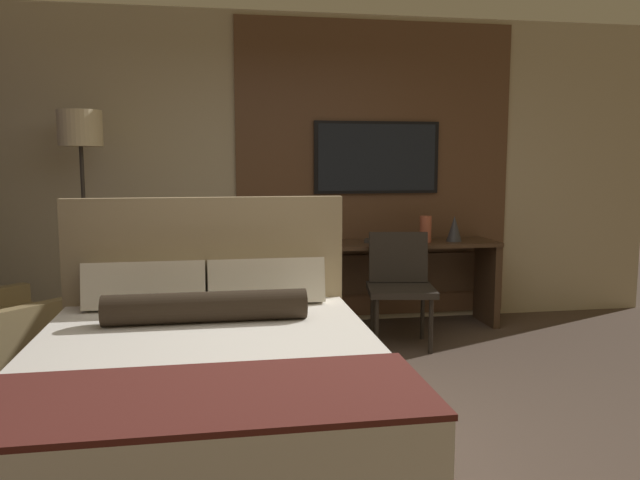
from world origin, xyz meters
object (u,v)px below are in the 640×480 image
at_px(floor_lamp, 81,148).
at_px(book, 377,241).
at_px(tv, 377,158).
at_px(bed, 207,391).
at_px(vase_tall, 426,229).
at_px(vase_short, 454,229).
at_px(armchair_by_window, 1,339).
at_px(desk, 381,268).
at_px(desk_chair, 400,278).

xyz_separation_m(floor_lamp, book, (2.45, 0.11, -0.80)).
xyz_separation_m(tv, floor_lamp, (-2.50, -0.37, 0.07)).
distance_m(bed, vase_tall, 2.97).
bearing_deg(floor_lamp, vase_short, 1.35).
bearing_deg(armchair_by_window, book, -121.21).
relative_size(bed, desk, 1.02).
height_order(armchair_by_window, floor_lamp, floor_lamp).
relative_size(desk_chair, armchair_by_window, 0.80).
relative_size(desk, tv, 1.77).
height_order(desk_chair, vase_tall, vase_tall).
relative_size(vase_tall, vase_short, 1.02).
distance_m(desk_chair, vase_short, 0.84).
relative_size(tv, desk_chair, 1.28).
bearing_deg(vase_short, armchair_by_window, -168.29).
height_order(vase_tall, vase_short, vase_tall).
height_order(bed, desk, bed).
relative_size(tv, floor_lamp, 0.62).
bearing_deg(vase_tall, bed, -130.74).
bearing_deg(desk_chair, vase_short, 44.17).
xyz_separation_m(desk, vase_tall, (0.37, -0.11, 0.36)).
bearing_deg(vase_tall, desk, 163.43).
height_order(floor_lamp, book, floor_lamp).
bearing_deg(book, tv, 77.89).
height_order(desk, book, book).
xyz_separation_m(floor_lamp, vase_short, (3.15, 0.07, -0.70)).
distance_m(desk, book, 0.27).
distance_m(tv, book, 0.78).
height_order(armchair_by_window, book, book).
distance_m(vase_short, book, 0.71).
distance_m(tv, floor_lamp, 2.53).
bearing_deg(tv, floor_lamp, -171.59).
bearing_deg(tv, vase_tall, -40.18).
relative_size(desk, vase_tall, 8.79).
xyz_separation_m(desk, armchair_by_window, (-2.96, -0.84, -0.27)).
relative_size(desk_chair, book, 3.52).
xyz_separation_m(tv, vase_tall, (0.37, -0.31, -0.63)).
xyz_separation_m(bed, tv, (1.53, 2.52, 1.17)).
relative_size(tv, vase_short, 5.05).
relative_size(armchair_by_window, vase_short, 4.95).
height_order(vase_short, book, vase_short).
distance_m(armchair_by_window, floor_lamp, 1.56).
height_order(tv, desk_chair, tv).
bearing_deg(book, vase_tall, -6.59).
distance_m(desk, armchair_by_window, 3.09).
bearing_deg(bed, tv, 58.72).
relative_size(tv, vase_tall, 4.97).
bearing_deg(desk_chair, floor_lamp, -178.29).
xyz_separation_m(bed, armchair_by_window, (-1.43, 1.48, -0.09)).
xyz_separation_m(desk, tv, (0.00, 0.20, 0.99)).
bearing_deg(desk_chair, bed, -120.85).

